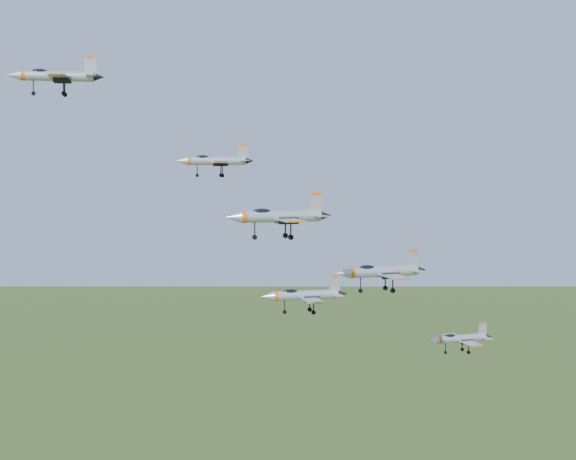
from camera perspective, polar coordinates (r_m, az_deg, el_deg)
name	(u,v)px	position (r m, az deg, el deg)	size (l,w,h in m)	color
jet_lead	(55,76)	(110.67, -16.27, 10.48)	(12.31, 10.44, 3.34)	#ADB1BA
jet_left_high	(214,161)	(107.43, -5.28, 4.93)	(10.31, 8.77, 2.80)	#ADB1BA
jet_right_high	(278,216)	(88.32, -0.72, 1.00)	(12.22, 10.27, 3.28)	#ADB1BA
jet_left_low	(303,295)	(116.28, 1.10, -4.64)	(12.74, 10.79, 3.45)	#ADB1BA
jet_right_low	(381,271)	(100.96, 6.60, -2.94)	(12.43, 10.41, 3.33)	#ADB1BA
jet_trail	(460,338)	(123.19, 12.10, -7.54)	(10.59, 8.89, 2.84)	#ADB1BA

